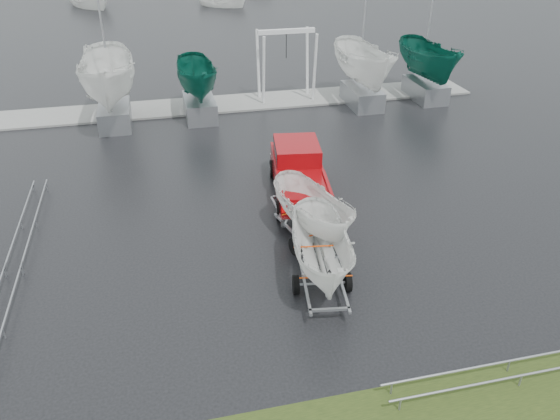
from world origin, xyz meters
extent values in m
plane|color=black|center=(0.00, 0.00, 0.00)|extent=(120.00, 120.00, 0.00)
cube|color=gray|center=(0.00, 13.00, 0.05)|extent=(30.00, 3.00, 0.12)
cube|color=maroon|center=(1.26, 1.12, 0.77)|extent=(2.73, 5.78, 0.91)
cube|color=maroon|center=(1.41, 2.11, 1.49)|extent=(2.08, 2.44, 0.81)
cube|color=black|center=(1.41, 2.11, 1.53)|extent=(2.08, 2.21, 0.53)
cube|color=silver|center=(0.84, -1.68, 0.48)|extent=(1.94, 0.46, 0.34)
cylinder|color=black|center=(0.63, 3.06, 0.38)|extent=(0.40, 0.80, 0.77)
cylinder|color=black|center=(2.43, 2.78, 0.38)|extent=(0.40, 0.80, 0.77)
cylinder|color=black|center=(0.09, -0.55, 0.38)|extent=(0.40, 0.80, 0.77)
cylinder|color=black|center=(1.89, -0.82, 0.38)|extent=(0.40, 0.80, 0.77)
cube|color=gray|center=(-0.18, -4.76, 0.45)|extent=(0.62, 3.57, 0.08)
cube|color=gray|center=(0.91, -4.92, 0.45)|extent=(0.62, 3.57, 0.08)
cylinder|color=gray|center=(0.33, -5.04, 0.30)|extent=(1.59, 0.32, 0.08)
cylinder|color=black|center=(-0.46, -4.92, 0.30)|extent=(0.27, 0.62, 0.60)
cylinder|color=black|center=(1.12, -5.16, 0.30)|extent=(0.27, 0.62, 0.60)
imported|color=white|center=(0.36, -4.84, 2.75)|extent=(1.94, 1.98, 4.52)
cube|color=#EC4907|center=(0.48, -4.05, 1.00)|extent=(1.54, 0.27, 0.03)
cube|color=#EC4907|center=(0.24, -5.63, 1.00)|extent=(1.54, 0.27, 0.03)
cube|color=gray|center=(0.24, -2.62, 0.45)|extent=(0.93, 3.52, 0.08)
cube|color=gray|center=(1.31, -2.36, 0.45)|extent=(0.93, 3.52, 0.08)
cylinder|color=gray|center=(0.82, -2.69, 0.30)|extent=(1.57, 0.46, 0.08)
cylinder|color=black|center=(0.04, -2.88, 0.30)|extent=(0.32, 0.63, 0.60)
cylinder|color=black|center=(1.60, -2.50, 0.30)|extent=(0.32, 0.63, 0.60)
imported|color=white|center=(0.77, -2.49, 2.68)|extent=(2.00, 2.03, 4.37)
cube|color=#EC4907|center=(0.58, -1.71, 1.00)|extent=(1.52, 0.41, 0.03)
cube|color=#EC4907|center=(0.96, -3.27, 1.00)|extent=(1.52, 0.41, 0.03)
cylinder|color=silver|center=(2.15, 12.20, 2.00)|extent=(0.16, 0.58, 3.99)
cylinder|color=silver|center=(2.15, 13.80, 2.00)|extent=(0.16, 0.58, 3.99)
cylinder|color=silver|center=(5.15, 12.20, 2.00)|extent=(0.16, 0.58, 3.99)
cylinder|color=silver|center=(5.15, 13.80, 2.00)|extent=(0.16, 0.58, 3.99)
cube|color=silver|center=(3.65, 13.00, 4.00)|extent=(3.30, 0.25, 0.25)
cube|color=gray|center=(-6.14, 11.00, 0.55)|extent=(1.60, 3.20, 1.10)
imported|color=white|center=(-6.14, 11.00, 4.79)|extent=(2.77, 2.85, 7.38)
cube|color=gray|center=(-1.66, 11.20, 0.55)|extent=(1.60, 3.20, 1.10)
imported|color=#0B5140|center=(-1.66, 11.20, 3.83)|extent=(2.05, 2.11, 5.46)
cube|color=gray|center=(7.67, 11.00, 0.55)|extent=(1.60, 3.20, 1.10)
imported|color=white|center=(7.67, 11.00, 4.38)|extent=(2.47, 2.53, 6.56)
cube|color=gray|center=(11.79, 11.30, 0.55)|extent=(1.60, 3.20, 1.10)
imported|color=#0B5140|center=(11.79, 11.30, 4.15)|extent=(2.29, 2.36, 6.10)
cylinder|color=gray|center=(-8.75, 1.00, 0.35)|extent=(0.06, 6.50, 0.06)
cylinder|color=gray|center=(-9.25, 1.00, 0.35)|extent=(0.06, 6.50, 0.06)
cylinder|color=gray|center=(-8.75, -5.00, 0.35)|extent=(0.06, 6.50, 0.06)
cylinder|color=gray|center=(4.00, -9.75, 0.35)|extent=(7.00, 0.06, 0.06)
cylinder|color=gray|center=(4.00, -9.25, 0.35)|extent=(7.00, 0.06, 0.06)
imported|color=white|center=(-9.83, 49.30, 0.00)|extent=(4.17, 4.20, 8.08)
imported|color=white|center=(4.52, 46.06, 0.00)|extent=(3.18, 3.17, 5.99)
camera|label=1|loc=(-3.98, -17.70, 10.51)|focal=35.00mm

